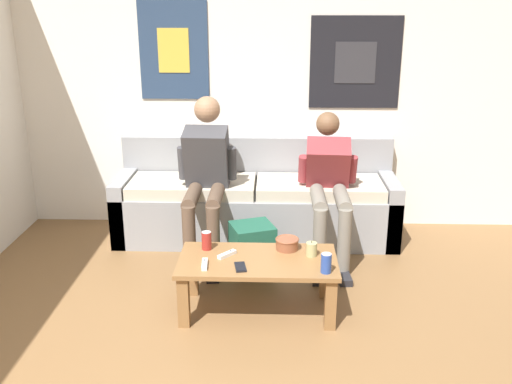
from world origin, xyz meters
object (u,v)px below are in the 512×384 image
at_px(ceramic_bowl, 287,243).
at_px(pillar_candle, 312,249).
at_px(person_seated_adult, 206,172).
at_px(person_seated_teen, 329,181).
at_px(drink_can_red, 207,241).
at_px(game_controller_near_left, 205,264).
at_px(drink_can_blue, 326,263).
at_px(game_controller_near_right, 227,254).
at_px(coffee_table, 258,269).
at_px(backpack, 253,250).
at_px(cell_phone, 240,267).
at_px(couch, 256,203).

bearing_deg(ceramic_bowl, pillar_candle, -32.45).
relative_size(person_seated_adult, person_seated_teen, 1.12).
bearing_deg(drink_can_red, game_controller_near_left, -86.49).
xyz_separation_m(person_seated_adult, drink_can_blue, (0.86, -1.09, -0.25)).
xyz_separation_m(person_seated_adult, ceramic_bowl, (0.63, -0.75, -0.27)).
xyz_separation_m(ceramic_bowl, drink_can_red, (-0.54, -0.02, 0.02)).
height_order(drink_can_blue, game_controller_near_right, drink_can_blue).
height_order(coffee_table, game_controller_near_left, game_controller_near_left).
height_order(person_seated_adult, backpack, person_seated_adult).
distance_m(drink_can_red, cell_phone, 0.37).
bearing_deg(ceramic_bowl, person_seated_teen, 65.79).
bearing_deg(drink_can_blue, cell_phone, 175.12).
relative_size(coffee_table, drink_can_blue, 8.25).
height_order(couch, coffee_table, couch).
height_order(couch, backpack, couch).
bearing_deg(couch, drink_can_red, -104.68).
relative_size(couch, backpack, 6.21).
distance_m(person_seated_teen, cell_phone, 1.24).
relative_size(ceramic_bowl, drink_can_blue, 1.28).
distance_m(drink_can_blue, game_controller_near_left, 0.76).
height_order(ceramic_bowl, game_controller_near_left, ceramic_bowl).
distance_m(ceramic_bowl, game_controller_near_left, 0.59).
relative_size(ceramic_bowl, game_controller_near_left, 1.09).
relative_size(couch, game_controller_near_left, 16.13).
bearing_deg(person_seated_teen, drink_can_blue, -95.56).
height_order(pillar_candle, game_controller_near_left, pillar_candle).
xyz_separation_m(person_seated_teen, game_controller_near_right, (-0.73, -0.87, -0.23)).
bearing_deg(ceramic_bowl, cell_phone, -135.54).
bearing_deg(cell_phone, backpack, 85.82).
distance_m(person_seated_adult, ceramic_bowl, 1.02).
xyz_separation_m(person_seated_teen, pillar_candle, (-0.18, -0.85, -0.20)).
distance_m(drink_can_blue, game_controller_near_right, 0.66).
bearing_deg(cell_phone, game_controller_near_left, 175.70).
relative_size(game_controller_near_left, game_controller_near_right, 1.12).
bearing_deg(cell_phone, coffee_table, 51.06).
relative_size(couch, pillar_candle, 22.91).
xyz_separation_m(couch, person_seated_teen, (0.58, -0.35, 0.32)).
distance_m(game_controller_near_left, cell_phone, 0.23).
relative_size(couch, coffee_table, 2.31).
distance_m(person_seated_adult, backpack, 0.72).
relative_size(person_seated_adult, game_controller_near_right, 9.47).
height_order(pillar_candle, drink_can_blue, drink_can_blue).
distance_m(person_seated_adult, drink_can_red, 0.82).
bearing_deg(drink_can_red, coffee_table, -22.49).
height_order(drink_can_blue, cell_phone, drink_can_blue).
distance_m(backpack, pillar_candle, 0.69).
height_order(person_seated_adult, game_controller_near_right, person_seated_adult).
height_order(coffee_table, person_seated_adult, person_seated_adult).
bearing_deg(couch, backpack, -90.15).
height_order(coffee_table, person_seated_teen, person_seated_teen).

